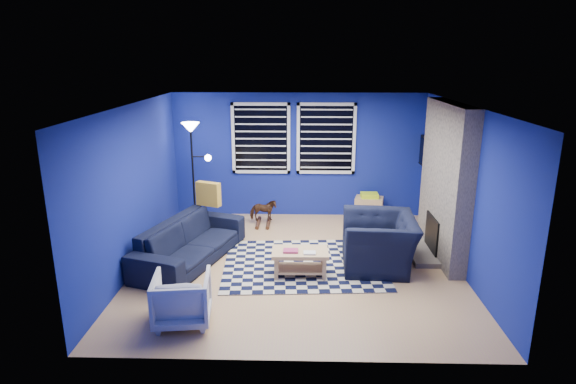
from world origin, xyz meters
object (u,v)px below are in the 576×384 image
(tv, at_px, (427,154))
(cabinet, at_px, (369,208))
(armchair_bent, at_px, (182,299))
(coffee_table, at_px, (300,257))
(rocking_horse, at_px, (263,210))
(sofa, at_px, (190,241))
(floor_lamp, at_px, (192,142))
(armchair_big, at_px, (379,242))

(tv, relative_size, cabinet, 1.63)
(armchair_bent, relative_size, coffee_table, 0.82)
(armchair_bent, bearing_deg, cabinet, -132.14)
(tv, distance_m, rocking_horse, 3.32)
(sofa, xyz_separation_m, rocking_horse, (1.03, 1.75, -0.04))
(tv, xyz_separation_m, coffee_table, (-2.40, -2.38, -1.11))
(tv, distance_m, coffee_table, 3.56)
(rocking_horse, bearing_deg, sofa, 145.34)
(armchair_bent, xyz_separation_m, floor_lamp, (-0.60, 3.61, 1.31))
(rocking_horse, bearing_deg, coffee_table, -166.32)
(rocking_horse, relative_size, floor_lamp, 0.26)
(rocking_horse, xyz_separation_m, cabinet, (2.10, 0.39, -0.05))
(armchair_bent, bearing_deg, rocking_horse, -108.14)
(sofa, distance_m, floor_lamp, 2.21)
(sofa, relative_size, coffee_table, 2.68)
(sofa, bearing_deg, armchair_big, -74.29)
(armchair_bent, distance_m, cabinet, 4.89)
(tv, distance_m, cabinet, 1.56)
(coffee_table, bearing_deg, floor_lamp, 132.07)
(armchair_big, xyz_separation_m, armchair_bent, (-2.68, -1.73, -0.09))
(rocking_horse, distance_m, coffee_table, 2.36)
(armchair_big, height_order, rocking_horse, armchair_big)
(armchair_bent, height_order, floor_lamp, floor_lamp)
(cabinet, relative_size, floor_lamp, 0.31)
(coffee_table, bearing_deg, armchair_big, 16.92)
(rocking_horse, bearing_deg, armchair_bent, 164.48)
(armchair_bent, relative_size, cabinet, 1.14)
(sofa, relative_size, armchair_bent, 3.25)
(rocking_horse, xyz_separation_m, floor_lamp, (-1.32, 0.01, 1.34))
(rocking_horse, height_order, floor_lamp, floor_lamp)
(tv, xyz_separation_m, armchair_bent, (-3.84, -3.74, -1.08))
(sofa, relative_size, floor_lamp, 1.14)
(tv, xyz_separation_m, armchair_big, (-1.17, -2.01, -1.00))
(armchair_big, distance_m, rocking_horse, 2.71)
(armchair_bent, distance_m, coffee_table, 1.98)
(coffee_table, distance_m, cabinet, 2.97)
(tv, height_order, coffee_table, tv)
(sofa, xyz_separation_m, cabinet, (3.14, 2.14, -0.09))
(armchair_bent, height_order, coffee_table, armchair_bent)
(rocking_horse, distance_m, floor_lamp, 1.88)
(armchair_bent, distance_m, rocking_horse, 3.67)
(tv, relative_size, armchair_bent, 1.44)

